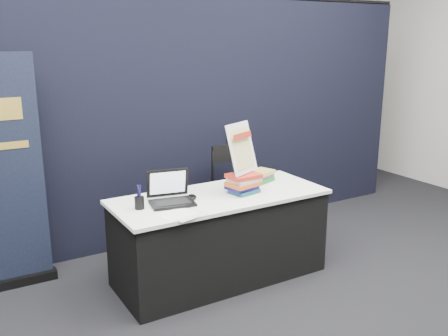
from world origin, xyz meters
TOP-DOWN VIEW (x-y plane):
  - floor at (0.00, 0.00)m, footprint 8.00×8.00m
  - wall_back at (0.00, 4.00)m, footprint 8.00×0.02m
  - drape_partition at (0.00, 1.60)m, footprint 6.00×0.08m
  - display_table at (0.00, 0.55)m, footprint 1.80×0.75m
  - laptop at (-0.45, 0.57)m, footprint 0.38×0.33m
  - mouse at (-0.25, 0.57)m, footprint 0.11×0.13m
  - brochure_left at (-0.51, 0.31)m, footprint 0.31×0.26m
  - brochure_mid at (-0.39, 0.51)m, footprint 0.32×0.28m
  - brochure_right at (-0.45, 0.26)m, footprint 0.31×0.25m
  - pen_cup at (-0.70, 0.57)m, footprint 0.10×0.10m
  - book_stack_tall at (0.20, 0.50)m, footprint 0.27×0.22m
  - book_stack_short at (0.52, 0.71)m, footprint 0.27×0.23m
  - info_sign at (0.20, 0.53)m, footprint 0.34×0.24m
  - stacking_chair at (0.55, 1.09)m, footprint 0.46×0.46m

SIDE VIEW (x-z plane):
  - floor at x=0.00m, z-range 0.00..0.00m
  - display_table at x=0.00m, z-range 0.00..0.75m
  - stacking_chair at x=0.55m, z-range 0.06..1.04m
  - brochure_mid at x=-0.39m, z-range 0.75..0.75m
  - brochure_right at x=-0.45m, z-range 0.75..0.75m
  - brochure_left at x=-0.51m, z-range 0.75..0.75m
  - mouse at x=-0.25m, z-range 0.75..0.79m
  - pen_cup at x=-0.70m, z-range 0.75..0.85m
  - book_stack_short at x=0.52m, z-range 0.75..0.85m
  - laptop at x=-0.45m, z-range 0.68..0.94m
  - book_stack_tall at x=0.20m, z-range 0.75..0.92m
  - info_sign at x=0.20m, z-range 0.91..1.34m
  - drape_partition at x=0.00m, z-range 0.00..2.40m
  - wall_back at x=0.00m, z-range 0.00..3.50m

